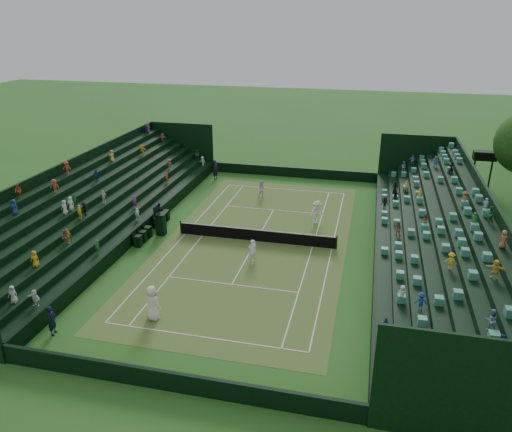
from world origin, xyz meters
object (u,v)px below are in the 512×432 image
object	(u,v)px
umpire_chair	(161,221)
player_far_east	(317,212)
player_near_west	(152,303)
player_far_west	(262,189)
player_near_east	(252,251)
tennis_net	(256,235)

from	to	relation	value
umpire_chair	player_far_east	world-z (taller)	umpire_chair
player_near_west	player_far_west	distance (m)	20.04
player_far_east	player_near_east	bearing A→B (deg)	-154.89
umpire_chair	player_near_west	xyz separation A→B (m)	(4.08, -10.52, -0.07)
tennis_net	player_near_east	size ratio (longest dim) A/B	7.23
umpire_chair	player_near_east	xyz separation A→B (m)	(7.69, -2.72, -0.27)
player_far_east	player_far_west	bearing A→B (deg)	98.80
player_far_west	tennis_net	bearing A→B (deg)	-84.08
tennis_net	player_far_west	distance (m)	9.19
player_far_east	tennis_net	bearing A→B (deg)	-172.00
player_near_east	player_far_east	size ratio (longest dim) A/B	0.87
tennis_net	player_far_east	bearing A→B (deg)	49.15
player_near_west	player_far_east	world-z (taller)	player_near_west
tennis_net	umpire_chair	distance (m)	7.22
umpire_chair	player_near_east	bearing A→B (deg)	-19.50
player_near_east	player_far_west	distance (m)	12.37
player_near_west	player_near_east	bearing A→B (deg)	-95.30
player_far_west	umpire_chair	bearing A→B (deg)	-124.70
player_far_west	player_near_west	bearing A→B (deg)	-98.49
umpire_chair	player_far_east	distance (m)	12.06
umpire_chair	player_far_east	bearing A→B (deg)	23.80
tennis_net	player_far_east	size ratio (longest dim) A/B	6.27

